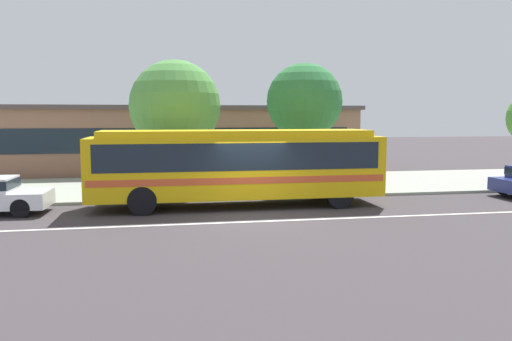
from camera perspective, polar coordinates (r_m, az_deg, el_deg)
The scene contains 9 objects.
ground_plane at distance 17.24m, azimuth -0.08°, elevation -5.21°, with size 120.00×120.00×0.00m, color #3D373A.
sidewalk_slab at distance 24.46m, azimuth -3.17°, elevation -1.70°, with size 60.00×8.00×0.12m, color #979D8C.
lane_stripe_center at distance 16.47m, azimuth 0.42°, elevation -5.74°, with size 56.00×0.16×0.01m, color silver.
transit_bus at distance 18.96m, azimuth -2.12°, elevation 0.92°, with size 10.80×2.55×2.87m.
pedestrian_waiting_near_sign at distance 22.55m, azimuth 7.92°, elevation 0.15°, with size 0.47×0.47×1.61m.
bus_stop_sign at distance 22.37m, azimuth 10.73°, elevation 1.81°, with size 0.16×0.43×2.54m.
street_tree_near_stop at distance 23.17m, azimuth -9.07°, elevation 7.17°, with size 4.08×4.08×5.77m.
street_tree_mid_block at distance 24.46m, azimuth 5.46°, elevation 7.71°, with size 3.61×3.61×5.78m.
station_building at distance 31.87m, azimuth -8.70°, elevation 3.58°, with size 21.44×7.32×4.00m.
Camera 1 is at (-3.00, -16.64, 3.40)m, focal length 35.59 mm.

